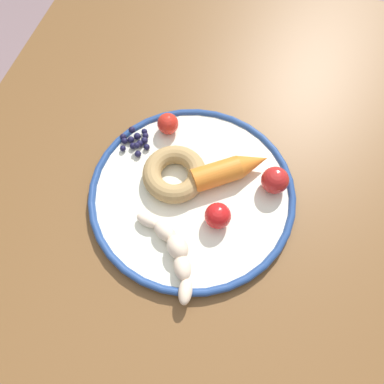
{
  "coord_description": "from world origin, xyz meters",
  "views": [
    {
      "loc": [
        0.22,
        0.05,
        1.29
      ],
      "look_at": [
        -0.04,
        -0.02,
        0.75
      ],
      "focal_mm": 35.48,
      "sensor_mm": 36.0,
      "label": 1
    }
  ],
  "objects_px": {
    "donut": "(175,174)",
    "tomato_near": "(275,180)",
    "dining_table": "(196,240)",
    "tomato_far": "(218,216)",
    "blueberry_pile": "(136,141)",
    "plate": "(192,193)",
    "tomato_mid": "(168,124)",
    "carrot_orange": "(231,169)",
    "banana": "(173,250)"
  },
  "relations": [
    {
      "from": "plate",
      "to": "donut",
      "type": "distance_m",
      "value": 0.04
    },
    {
      "from": "tomato_mid",
      "to": "donut",
      "type": "bearing_deg",
      "value": 23.1
    },
    {
      "from": "dining_table",
      "to": "donut",
      "type": "xyz_separation_m",
      "value": [
        -0.06,
        -0.05,
        0.11
      ]
    },
    {
      "from": "plate",
      "to": "blueberry_pile",
      "type": "height_order",
      "value": "blueberry_pile"
    },
    {
      "from": "blueberry_pile",
      "to": "plate",
      "type": "bearing_deg",
      "value": 60.71
    },
    {
      "from": "tomato_near",
      "to": "banana",
      "type": "bearing_deg",
      "value": -39.68
    },
    {
      "from": "carrot_orange",
      "to": "tomato_mid",
      "type": "distance_m",
      "value": 0.14
    },
    {
      "from": "banana",
      "to": "tomato_mid",
      "type": "bearing_deg",
      "value": -161.19
    },
    {
      "from": "dining_table",
      "to": "tomato_near",
      "type": "relative_size",
      "value": 28.09
    },
    {
      "from": "donut",
      "to": "blueberry_pile",
      "type": "distance_m",
      "value": 0.1
    },
    {
      "from": "banana",
      "to": "tomato_near",
      "type": "distance_m",
      "value": 0.19
    },
    {
      "from": "donut",
      "to": "tomato_mid",
      "type": "relative_size",
      "value": 2.81
    },
    {
      "from": "dining_table",
      "to": "donut",
      "type": "relative_size",
      "value": 11.91
    },
    {
      "from": "plate",
      "to": "tomato_far",
      "type": "bearing_deg",
      "value": 53.03
    },
    {
      "from": "dining_table",
      "to": "tomato_near",
      "type": "xyz_separation_m",
      "value": [
        -0.09,
        0.1,
        0.12
      ]
    },
    {
      "from": "donut",
      "to": "tomato_near",
      "type": "xyz_separation_m",
      "value": [
        -0.03,
        0.16,
        0.01
      ]
    },
    {
      "from": "tomato_near",
      "to": "tomato_mid",
      "type": "height_order",
      "value": "tomato_near"
    },
    {
      "from": "donut",
      "to": "tomato_far",
      "type": "xyz_separation_m",
      "value": [
        0.05,
        0.08,
        0.01
      ]
    },
    {
      "from": "carrot_orange",
      "to": "tomato_far",
      "type": "relative_size",
      "value": 3.17
    },
    {
      "from": "blueberry_pile",
      "to": "tomato_far",
      "type": "bearing_deg",
      "value": 58.25
    },
    {
      "from": "dining_table",
      "to": "banana",
      "type": "bearing_deg",
      "value": -18.15
    },
    {
      "from": "dining_table",
      "to": "tomato_far",
      "type": "relative_size",
      "value": 30.47
    },
    {
      "from": "carrot_orange",
      "to": "donut",
      "type": "distance_m",
      "value": 0.09
    },
    {
      "from": "tomato_near",
      "to": "carrot_orange",
      "type": "bearing_deg",
      "value": -91.88
    },
    {
      "from": "banana",
      "to": "blueberry_pile",
      "type": "xyz_separation_m",
      "value": [
        -0.17,
        -0.12,
        -0.01
      ]
    },
    {
      "from": "carrot_orange",
      "to": "blueberry_pile",
      "type": "distance_m",
      "value": 0.17
    },
    {
      "from": "dining_table",
      "to": "donut",
      "type": "distance_m",
      "value": 0.14
    },
    {
      "from": "carrot_orange",
      "to": "tomato_near",
      "type": "bearing_deg",
      "value": 88.12
    },
    {
      "from": "plate",
      "to": "tomato_far",
      "type": "relative_size",
      "value": 8.26
    },
    {
      "from": "donut",
      "to": "tomato_mid",
      "type": "distance_m",
      "value": 0.1
    },
    {
      "from": "dining_table",
      "to": "tomato_far",
      "type": "xyz_separation_m",
      "value": [
        -0.01,
        0.03,
        0.11
      ]
    },
    {
      "from": "tomato_near",
      "to": "tomato_far",
      "type": "relative_size",
      "value": 1.08
    },
    {
      "from": "carrot_orange",
      "to": "tomato_mid",
      "type": "relative_size",
      "value": 3.49
    },
    {
      "from": "dining_table",
      "to": "carrot_orange",
      "type": "relative_size",
      "value": 9.6
    },
    {
      "from": "dining_table",
      "to": "carrot_orange",
      "type": "distance_m",
      "value": 0.15
    },
    {
      "from": "tomato_near",
      "to": "plate",
      "type": "bearing_deg",
      "value": -70.48
    },
    {
      "from": "plate",
      "to": "blueberry_pile",
      "type": "relative_size",
      "value": 5.85
    },
    {
      "from": "banana",
      "to": "donut",
      "type": "bearing_deg",
      "value": -164.49
    },
    {
      "from": "blueberry_pile",
      "to": "tomato_near",
      "type": "bearing_deg",
      "value": 84.73
    },
    {
      "from": "dining_table",
      "to": "tomato_far",
      "type": "bearing_deg",
      "value": 99.95
    },
    {
      "from": "plate",
      "to": "carrot_orange",
      "type": "height_order",
      "value": "carrot_orange"
    },
    {
      "from": "dining_table",
      "to": "plate",
      "type": "bearing_deg",
      "value": -155.17
    },
    {
      "from": "blueberry_pile",
      "to": "tomato_near",
      "type": "xyz_separation_m",
      "value": [
        0.02,
        0.24,
        0.01
      ]
    },
    {
      "from": "donut",
      "to": "tomato_near",
      "type": "distance_m",
      "value": 0.16
    },
    {
      "from": "blueberry_pile",
      "to": "tomato_far",
      "type": "relative_size",
      "value": 1.41
    },
    {
      "from": "dining_table",
      "to": "banana",
      "type": "distance_m",
      "value": 0.12
    },
    {
      "from": "plate",
      "to": "tomato_far",
      "type": "distance_m",
      "value": 0.07
    },
    {
      "from": "dining_table",
      "to": "blueberry_pile",
      "type": "relative_size",
      "value": 21.57
    },
    {
      "from": "dining_table",
      "to": "donut",
      "type": "height_order",
      "value": "donut"
    },
    {
      "from": "dining_table",
      "to": "tomato_near",
      "type": "bearing_deg",
      "value": 130.24
    }
  ]
}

